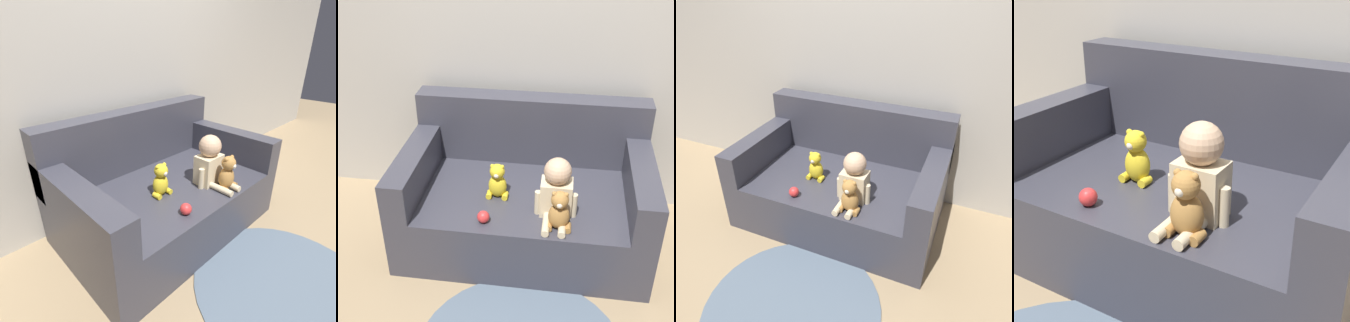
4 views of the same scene
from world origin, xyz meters
The scene contains 6 objects.
ground_plane centered at (0.00, 0.00, 0.00)m, with size 12.00×12.00×0.00m, color #9E8460.
couch centered at (0.00, 0.06, 0.31)m, with size 1.61×0.98×0.90m.
person_baby centered at (0.21, -0.24, 0.59)m, with size 0.26×0.33×0.38m.
teddy_bear_brown centered at (0.23, -0.37, 0.53)m, with size 0.15×0.12×0.26m.
plush_toy_side centered at (-0.17, -0.11, 0.52)m, with size 0.14×0.11×0.24m.
toy_ball centered at (-0.21, -0.38, 0.45)m, with size 0.07×0.07×0.07m.
Camera 4 is at (0.94, -1.59, 1.32)m, focal length 50.00 mm.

